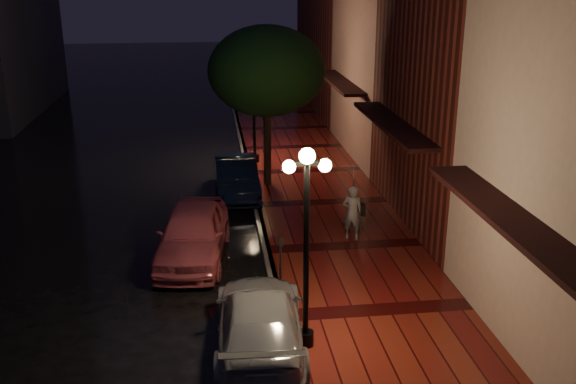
# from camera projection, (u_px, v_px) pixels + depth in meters

# --- Properties ---
(ground) EXTENTS (120.00, 120.00, 0.00)m
(ground) POSITION_uv_depth(u_px,v_px,m) (267.00, 254.00, 18.31)
(ground) COLOR black
(ground) RESTS_ON ground
(sidewalk) EXTENTS (4.50, 60.00, 0.15)m
(sidewalk) POSITION_uv_depth(u_px,v_px,m) (344.00, 248.00, 18.55)
(sidewalk) COLOR #4A0D0D
(sidewalk) RESTS_ON ground
(curb) EXTENTS (0.25, 60.00, 0.15)m
(curb) POSITION_uv_depth(u_px,v_px,m) (267.00, 252.00, 18.29)
(curb) COLOR #595451
(curb) RESTS_ON ground
(storefront_mid) EXTENTS (5.00, 8.00, 11.00)m
(storefront_mid) POSITION_uv_depth(u_px,v_px,m) (491.00, 47.00, 19.24)
(storefront_mid) COLOR #511914
(storefront_mid) RESTS_ON ground
(storefront_far) EXTENTS (5.00, 8.00, 9.00)m
(storefront_far) POSITION_uv_depth(u_px,v_px,m) (408.00, 51.00, 27.07)
(storefront_far) COLOR #8C5951
(storefront_far) RESTS_ON ground
(storefront_extra) EXTENTS (5.00, 12.00, 10.00)m
(storefront_extra) POSITION_uv_depth(u_px,v_px,m) (356.00, 22.00, 36.29)
(storefront_extra) COLOR #511914
(storefront_extra) RESTS_ON ground
(streetlamp_near) EXTENTS (0.96, 0.36, 4.31)m
(streetlamp_near) POSITION_uv_depth(u_px,v_px,m) (306.00, 238.00, 12.82)
(streetlamp_near) COLOR black
(streetlamp_near) RESTS_ON sidewalk
(streetlamp_far) EXTENTS (0.96, 0.36, 4.31)m
(streetlamp_far) POSITION_uv_depth(u_px,v_px,m) (254.00, 104.00, 25.96)
(streetlamp_far) COLOR black
(streetlamp_far) RESTS_ON sidewalk
(street_tree) EXTENTS (4.16, 4.16, 5.80)m
(street_tree) POSITION_uv_depth(u_px,v_px,m) (267.00, 74.00, 22.63)
(street_tree) COLOR black
(street_tree) RESTS_ON sidewalk
(pink_car) EXTENTS (2.32, 4.66, 1.53)m
(pink_car) POSITION_uv_depth(u_px,v_px,m) (193.00, 233.00, 17.82)
(pink_car) COLOR #C04F5F
(pink_car) RESTS_ON ground
(navy_car) EXTENTS (1.56, 4.19, 1.37)m
(navy_car) POSITION_uv_depth(u_px,v_px,m) (236.00, 177.00, 22.96)
(navy_car) COLOR black
(navy_car) RESTS_ON ground
(silver_car) EXTENTS (2.11, 4.65, 1.32)m
(silver_car) POSITION_uv_depth(u_px,v_px,m) (260.00, 321.00, 13.51)
(silver_car) COLOR #98989F
(silver_car) RESTS_ON ground
(woman_with_umbrella) EXTENTS (0.95, 0.97, 2.29)m
(woman_with_umbrella) POSITION_uv_depth(u_px,v_px,m) (353.00, 190.00, 18.54)
(woman_with_umbrella) COLOR silver
(woman_with_umbrella) RESTS_ON sidewalk
(parking_meter) EXTENTS (0.13, 0.11, 1.27)m
(parking_meter) POSITION_uv_depth(u_px,v_px,m) (281.00, 256.00, 16.00)
(parking_meter) COLOR black
(parking_meter) RESTS_ON sidewalk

